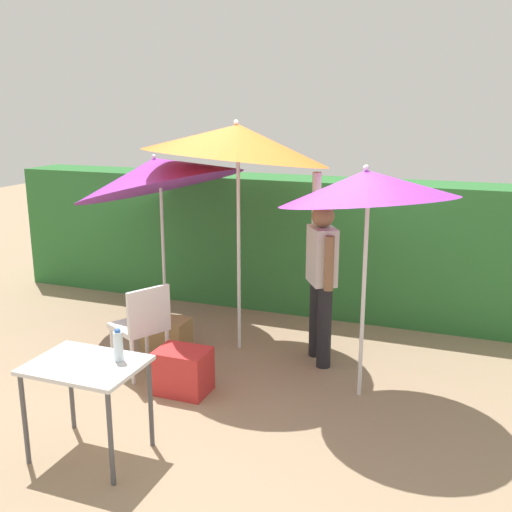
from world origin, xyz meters
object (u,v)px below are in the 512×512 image
Objects in this scene: chair_plastic at (143,324)px; folding_table at (86,374)px; umbrella_yellow at (157,173)px; person_vendor at (321,272)px; cooler_box at (183,371)px; umbrella_rainbow at (237,141)px; bottle_water at (118,346)px; crate_cardboard at (167,334)px; umbrella_orange at (367,186)px.

chair_plastic is 1.11× the size of folding_table.
umbrella_yellow is 2.53× the size of chair_plastic.
person_vendor reaches higher than cooler_box.
umbrella_rainbow is 1.99m from chair_plastic.
chair_plastic is (-0.60, -0.93, -1.66)m from umbrella_rainbow.
bottle_water reaches higher than chair_plastic.
umbrella_yellow is at bearing 122.39° from crate_cardboard.
chair_plastic is 1.36m from bottle_water.
person_vendor is (-0.51, 0.59, -0.94)m from umbrella_orange.
chair_plastic is at bearing -149.18° from person_vendor.
folding_table is (-0.18, -1.12, 0.44)m from cooler_box.
umbrella_rainbow is at bearing 156.05° from umbrella_orange.
bottle_water reaches higher than folding_table.
person_vendor is (1.98, -0.33, -0.85)m from umbrella_yellow.
umbrella_orange is at bearing 18.80° from cooler_box.
umbrella_yellow is 2.81× the size of folding_table.
umbrella_rainbow reaches higher than crate_cardboard.
cooler_box is at bearing 91.37° from bottle_water.
umbrella_rainbow is 5.28× the size of crate_cardboard.
bottle_water is at bearing -114.30° from person_vendor.
umbrella_yellow reaches higher than bottle_water.
chair_plastic is at bearing 158.80° from cooler_box.
person_vendor is 1.63m from cooler_box.
cooler_box is at bearing 81.04° from folding_table.
folding_table is at bearing -135.56° from umbrella_orange.
cooler_box is (-0.07, -1.13, -1.96)m from umbrella_rainbow.
chair_plastic reaches higher than folding_table.
umbrella_rainbow is 1.16× the size of umbrella_orange.
cooler_box is at bearing -161.20° from umbrella_orange.
umbrella_rainbow reaches higher than cooler_box.
cooler_box is at bearing -21.20° from chair_plastic.
cooler_box is at bearing -93.64° from umbrella_rainbow.
person_vendor is 2.30m from bottle_water.
umbrella_yellow is 2.35m from cooler_box.
chair_plastic is 3.71× the size of bottle_water.
umbrella_yellow reaches higher than person_vendor.
umbrella_yellow reaches higher than umbrella_orange.
umbrella_yellow is at bearing 111.63° from chair_plastic.
chair_plastic is 0.70m from crate_cardboard.
folding_table is (0.44, -1.93, 0.47)m from crate_cardboard.
chair_plastic reaches higher than cooler_box.
cooler_box is (-1.48, -0.50, -1.67)m from umbrella_orange.
person_vendor is 1.79m from chair_plastic.
umbrella_rainbow is at bearing 57.27° from chair_plastic.
folding_table reaches higher than crate_cardboard.
bottle_water is at bearing -134.12° from umbrella_orange.
person_vendor is (0.90, -0.04, -1.23)m from umbrella_rainbow.
crate_cardboard is 2.03m from bottle_water.
crate_cardboard is (-2.10, 0.30, -1.70)m from umbrella_orange.
crate_cardboard is at bearing -154.75° from umbrella_rainbow.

